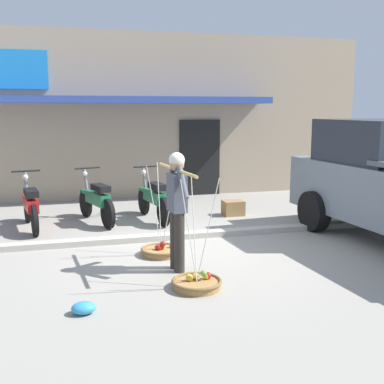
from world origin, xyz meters
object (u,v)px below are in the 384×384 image
(fruit_basket_right_side, at_px, (162,250))
(motorcycle_third_in_row, at_px, (153,199))
(wooden_crate, at_px, (233,208))
(motorcycle_nearest_shop, at_px, (30,206))
(motorcycle_second_in_row, at_px, (97,201))
(plastic_litter_bag, at_px, (84,308))
(fruit_basket_left_side, at_px, (197,283))
(fruit_vendor, at_px, (177,203))

(fruit_basket_right_side, relative_size, motorcycle_third_in_row, 0.80)
(fruit_basket_right_side, relative_size, wooden_crate, 3.30)
(motorcycle_nearest_shop, relative_size, motorcycle_second_in_row, 1.02)
(plastic_litter_bag, bearing_deg, fruit_basket_left_side, 16.63)
(motorcycle_second_in_row, relative_size, wooden_crate, 4.01)
(motorcycle_second_in_row, bearing_deg, motorcycle_third_in_row, -4.07)
(motorcycle_third_in_row, bearing_deg, motorcycle_second_in_row, 175.93)
(fruit_basket_left_side, xyz_separation_m, motorcycle_third_in_row, (0.17, 3.96, 0.38))
(motorcycle_nearest_shop, bearing_deg, plastic_litter_bag, -79.48)
(fruit_basket_right_side, xyz_separation_m, motorcycle_nearest_shop, (-2.09, 2.29, 0.38))
(fruit_basket_right_side, height_order, motorcycle_second_in_row, fruit_basket_right_side)
(fruit_basket_left_side, distance_m, fruit_basket_right_side, 1.55)
(fruit_vendor, bearing_deg, fruit_basket_right_side, 95.49)
(motorcycle_nearest_shop, relative_size, motorcycle_third_in_row, 1.00)
(fruit_basket_right_side, height_order, motorcycle_third_in_row, fruit_basket_right_side)
(fruit_basket_right_side, bearing_deg, wooden_crate, 49.60)
(fruit_basket_left_side, height_order, motorcycle_second_in_row, fruit_basket_left_side)
(fruit_basket_right_side, bearing_deg, motorcycle_third_in_row, 82.37)
(fruit_basket_right_side, xyz_separation_m, motorcycle_second_in_row, (-0.83, 2.50, 0.38))
(fruit_basket_left_side, height_order, motorcycle_nearest_shop, fruit_basket_left_side)
(fruit_basket_right_side, bearing_deg, motorcycle_second_in_row, 108.30)
(motorcycle_third_in_row, height_order, wooden_crate, motorcycle_third_in_row)
(fruit_basket_left_side, relative_size, motorcycle_nearest_shop, 0.80)
(motorcycle_third_in_row, bearing_deg, fruit_basket_right_side, -97.63)
(motorcycle_third_in_row, relative_size, wooden_crate, 4.12)
(plastic_litter_bag, bearing_deg, motorcycle_nearest_shop, 100.52)
(fruit_basket_right_side, relative_size, motorcycle_second_in_row, 0.82)
(fruit_vendor, xyz_separation_m, motorcycle_second_in_row, (-0.90, 3.27, -0.52))
(motorcycle_third_in_row, distance_m, plastic_litter_bag, 4.70)
(fruit_basket_right_side, relative_size, motorcycle_nearest_shop, 0.80)
(motorcycle_nearest_shop, bearing_deg, fruit_vendor, -54.76)
(fruit_basket_right_side, bearing_deg, fruit_basket_left_side, -84.32)
(motorcycle_third_in_row, bearing_deg, wooden_crate, 0.78)
(motorcycle_second_in_row, height_order, motorcycle_third_in_row, same)
(fruit_basket_right_side, distance_m, motorcycle_second_in_row, 2.66)
(motorcycle_second_in_row, bearing_deg, fruit_basket_right_side, -71.70)
(wooden_crate, bearing_deg, fruit_vendor, -121.97)
(motorcycle_second_in_row, height_order, wooden_crate, motorcycle_second_in_row)
(fruit_basket_left_side, xyz_separation_m, plastic_litter_bag, (-1.45, -0.43, -0.01))
(fruit_vendor, distance_m, motorcycle_third_in_row, 3.24)
(motorcycle_nearest_shop, xyz_separation_m, wooden_crate, (4.17, 0.15, -0.29))
(fruit_vendor, distance_m, plastic_litter_bag, 2.04)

